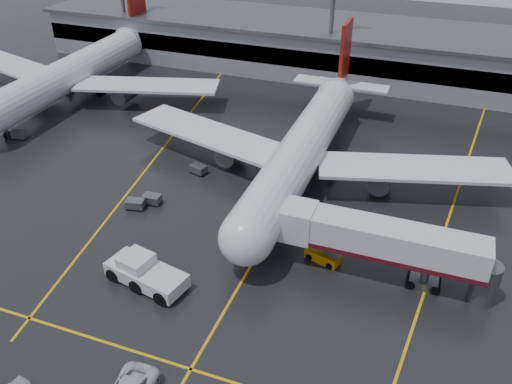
% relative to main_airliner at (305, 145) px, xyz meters
% --- Properties ---
extents(ground, '(220.00, 220.00, 0.00)m').
position_rel_main_airliner_xyz_m(ground, '(0.00, -9.70, -4.21)').
color(ground, black).
rests_on(ground, ground).
extents(apron_line_centre, '(0.25, 90.00, 0.02)m').
position_rel_main_airliner_xyz_m(apron_line_centre, '(0.00, -9.70, -4.20)').
color(apron_line_centre, gold).
rests_on(apron_line_centre, ground).
extents(apron_line_stop, '(60.00, 0.25, 0.02)m').
position_rel_main_airliner_xyz_m(apron_line_stop, '(0.00, -31.70, -4.20)').
color(apron_line_stop, gold).
rests_on(apron_line_stop, ground).
extents(apron_line_left, '(9.99, 69.35, 0.02)m').
position_rel_main_airliner_xyz_m(apron_line_left, '(-20.00, 0.30, -4.20)').
color(apron_line_left, gold).
rests_on(apron_line_left, ground).
extents(apron_line_right, '(7.57, 69.64, 0.02)m').
position_rel_main_airliner_xyz_m(apron_line_right, '(18.00, 0.30, -4.20)').
color(apron_line_right, gold).
rests_on(apron_line_right, ground).
extents(terminal, '(122.00, 19.00, 8.60)m').
position_rel_main_airliner_xyz_m(terminal, '(0.00, 38.23, 0.11)').
color(terminal, gray).
rests_on(terminal, ground).
extents(main_airliner, '(48.80, 45.60, 14.10)m').
position_rel_main_airliner_xyz_m(main_airliner, '(0.00, 0.00, 0.00)').
color(main_airliner, silver).
rests_on(main_airliner, ground).
extents(second_airliner, '(48.80, 45.60, 14.10)m').
position_rel_main_airliner_xyz_m(second_airliner, '(-42.00, 12.00, 0.00)').
color(second_airliner, silver).
rests_on(second_airliner, ground).
extents(jet_bridge, '(19.90, 3.40, 6.05)m').
position_rel_main_airliner_xyz_m(jet_bridge, '(11.87, -15.70, -0.28)').
color(jet_bridge, silver).
rests_on(jet_bridge, ground).
extents(pushback_tractor, '(8.35, 4.80, 2.81)m').
position_rel_main_airliner_xyz_m(pushback_tractor, '(-8.40, -24.13, -3.09)').
color(pushback_tractor, silver).
rests_on(pushback_tractor, ground).
extents(belt_loader, '(3.70, 2.40, 2.17)m').
position_rel_main_airliner_xyz_m(belt_loader, '(6.35, -15.28, -3.67)').
color(belt_loader, orange).
rests_on(belt_loader, ground).
extents(baggage_cart_a, '(2.05, 1.38, 1.12)m').
position_rel_main_airliner_xyz_m(baggage_cart_a, '(-14.50, -12.22, -3.58)').
color(baggage_cart_a, '#595B60').
rests_on(baggage_cart_a, ground).
extents(baggage_cart_b, '(2.22, 1.67, 1.12)m').
position_rel_main_airliner_xyz_m(baggage_cart_b, '(-15.76, -13.76, -3.58)').
color(baggage_cart_b, '#595B60').
rests_on(baggage_cart_b, ground).
extents(baggage_cart_c, '(2.27, 1.77, 1.12)m').
position_rel_main_airliner_xyz_m(baggage_cart_c, '(-12.50, -4.21, -3.58)').
color(baggage_cart_c, '#595B60').
rests_on(baggage_cart_c, ground).
extents(baggage_cart_d, '(2.28, 1.79, 1.12)m').
position_rel_main_airliner_xyz_m(baggage_cart_d, '(-47.17, 0.31, -3.58)').
color(baggage_cart_d, '#595B60').
rests_on(baggage_cart_d, ground).
extents(baggage_cart_e, '(2.22, 1.67, 1.12)m').
position_rel_main_airliner_xyz_m(baggage_cart_e, '(-40.21, -4.21, -3.58)').
color(baggage_cart_e, '#595B60').
rests_on(baggage_cart_e, ground).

